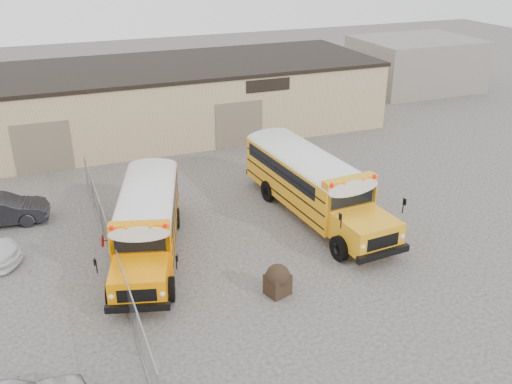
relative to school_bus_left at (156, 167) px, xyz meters
name	(u,v)px	position (x,y,z in m)	size (l,w,h in m)	color
ground	(273,274)	(2.65, -9.42, -1.62)	(120.00, 120.00, 0.00)	#3A3835
warehouse	(160,99)	(2.65, 10.57, 0.76)	(30.20, 10.20, 4.67)	#D0B180
chainlink_fence	(111,248)	(-3.35, -6.42, -0.72)	(0.07, 18.07, 1.81)	gray
distant_building_right	(415,64)	(26.65, 14.58, 0.58)	(10.00, 8.00, 4.40)	gray
school_bus_left	(156,167)	(0.00, 0.00, 0.00)	(4.88, 9.82, 2.80)	#FF8D00
school_bus_right	(254,140)	(6.11, 1.57, 0.19)	(3.46, 10.83, 3.12)	orange
tarp_bundle	(278,279)	(2.26, -10.75, -0.96)	(1.04, 0.98, 1.28)	black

